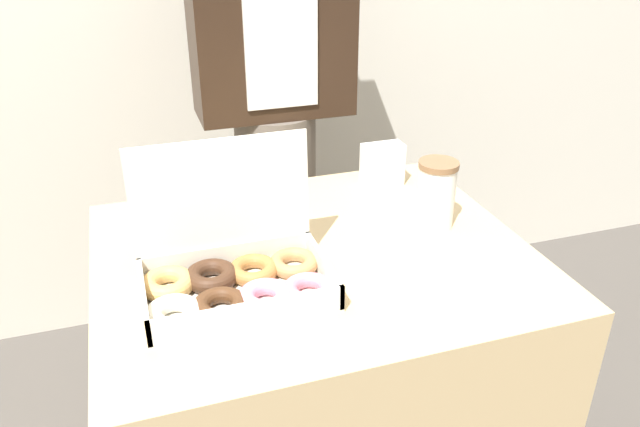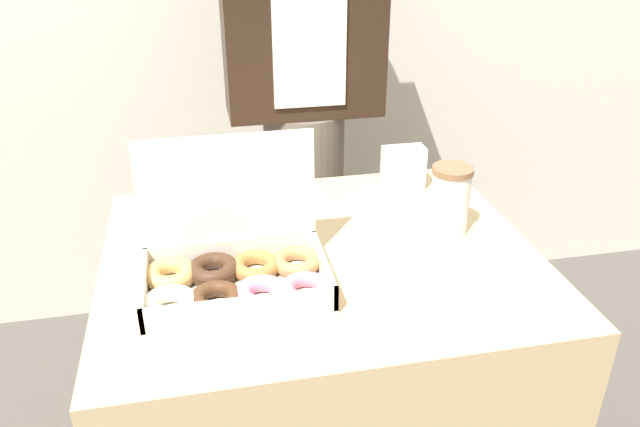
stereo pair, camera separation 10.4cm
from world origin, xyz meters
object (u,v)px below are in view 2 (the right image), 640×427
donut_box (233,271)px  person_customer (303,103)px  napkin_holder (403,168)px  coffee_cup (450,200)px

donut_box → person_customer: size_ratio=0.21×
person_customer → napkin_holder: bearing=-63.5°
donut_box → napkin_holder: 0.54m
donut_box → person_customer: 0.73m
coffee_cup → napkin_holder: coffee_cup is taller
donut_box → coffee_cup: (0.44, 0.12, 0.04)m
donut_box → person_customer: person_customer is taller
coffee_cup → napkin_holder: (-0.02, 0.23, -0.02)m
donut_box → coffee_cup: 0.46m
donut_box → napkin_holder: (0.42, 0.34, 0.01)m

